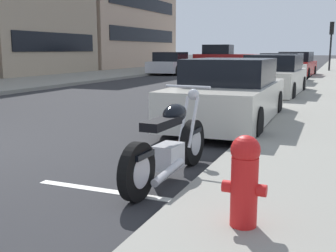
{
  "coord_description": "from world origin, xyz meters",
  "views": [
    {
      "loc": [
        -3.87,
        -6.19,
        1.56
      ],
      "look_at": [
        0.75,
        -4.3,
        0.65
      ],
      "focal_mm": 44.43,
      "sensor_mm": 36.0,
      "label": 1
    }
  ],
  "objects_px": {
    "parked_motorcycle": "(170,146)",
    "traffic_signal_near_corner": "(331,35)",
    "parked_car_mid_block": "(282,70)",
    "crossing_truck": "(228,59)",
    "parked_car_at_intersection": "(273,77)",
    "parked_car_second_in_row": "(230,94)",
    "car_opposite_curb": "(170,64)",
    "fire_hydrant": "(245,179)",
    "parked_car_across_street": "(296,65)"
  },
  "relations": [
    {
      "from": "parked_motorcycle",
      "to": "parked_car_second_in_row",
      "type": "height_order",
      "value": "parked_car_second_in_row"
    },
    {
      "from": "parked_motorcycle",
      "to": "traffic_signal_near_corner",
      "type": "height_order",
      "value": "traffic_signal_near_corner"
    },
    {
      "from": "parked_motorcycle",
      "to": "car_opposite_curb",
      "type": "distance_m",
      "value": 22.65
    },
    {
      "from": "parked_car_second_in_row",
      "to": "parked_car_mid_block",
      "type": "relative_size",
      "value": 1.05
    },
    {
      "from": "parked_motorcycle",
      "to": "parked_car_mid_block",
      "type": "distance_m",
      "value": 15.06
    },
    {
      "from": "parked_car_at_intersection",
      "to": "crossing_truck",
      "type": "height_order",
      "value": "crossing_truck"
    },
    {
      "from": "parked_motorcycle",
      "to": "crossing_truck",
      "type": "xyz_separation_m",
      "value": [
        25.8,
        5.82,
        0.49
      ]
    },
    {
      "from": "parked_motorcycle",
      "to": "parked_car_across_street",
      "type": "xyz_separation_m",
      "value": [
        20.62,
        0.48,
        0.26
      ]
    },
    {
      "from": "car_opposite_curb",
      "to": "traffic_signal_near_corner",
      "type": "xyz_separation_m",
      "value": [
        5.88,
        -9.63,
        1.88
      ]
    },
    {
      "from": "fire_hydrant",
      "to": "crossing_truck",
      "type": "bearing_deg",
      "value": 14.48
    },
    {
      "from": "parked_motorcycle",
      "to": "parked_car_mid_block",
      "type": "height_order",
      "value": "parked_car_mid_block"
    },
    {
      "from": "parked_car_at_intersection",
      "to": "parked_car_mid_block",
      "type": "bearing_deg",
      "value": 5.43
    },
    {
      "from": "parked_car_mid_block",
      "to": "parked_car_across_street",
      "type": "bearing_deg",
      "value": 0.5
    },
    {
      "from": "parked_motorcycle",
      "to": "fire_hydrant",
      "type": "height_order",
      "value": "parked_motorcycle"
    },
    {
      "from": "parked_car_second_in_row",
      "to": "parked_car_mid_block",
      "type": "xyz_separation_m",
      "value": [
        11.09,
        0.32,
        0.02
      ]
    },
    {
      "from": "parked_car_mid_block",
      "to": "fire_hydrant",
      "type": "height_order",
      "value": "parked_car_mid_block"
    },
    {
      "from": "parked_car_second_in_row",
      "to": "fire_hydrant",
      "type": "bearing_deg",
      "value": -165.64
    },
    {
      "from": "parked_car_at_intersection",
      "to": "fire_hydrant",
      "type": "distance_m",
      "value": 11.26
    },
    {
      "from": "fire_hydrant",
      "to": "parked_car_second_in_row",
      "type": "bearing_deg",
      "value": 15.27
    },
    {
      "from": "parked_motorcycle",
      "to": "fire_hydrant",
      "type": "bearing_deg",
      "value": -134.78
    },
    {
      "from": "parked_car_across_street",
      "to": "car_opposite_curb",
      "type": "bearing_deg",
      "value": 91.23
    },
    {
      "from": "crossing_truck",
      "to": "parked_car_across_street",
      "type": "bearing_deg",
      "value": 132.91
    },
    {
      "from": "crossing_truck",
      "to": "parked_car_at_intersection",
      "type": "bearing_deg",
      "value": 106.36
    },
    {
      "from": "parked_motorcycle",
      "to": "car_opposite_curb",
      "type": "relative_size",
      "value": 0.47
    },
    {
      "from": "parked_car_across_street",
      "to": "fire_hydrant",
      "type": "relative_size",
      "value": 5.43
    },
    {
      "from": "parked_motorcycle",
      "to": "parked_car_at_intersection",
      "type": "xyz_separation_m",
      "value": [
        9.86,
        0.22,
        0.24
      ]
    },
    {
      "from": "parked_car_at_intersection",
      "to": "parked_motorcycle",
      "type": "bearing_deg",
      "value": -177.22
    },
    {
      "from": "parked_motorcycle",
      "to": "traffic_signal_near_corner",
      "type": "bearing_deg",
      "value": 0.63
    },
    {
      "from": "parked_car_mid_block",
      "to": "car_opposite_curb",
      "type": "xyz_separation_m",
      "value": [
        5.96,
        7.89,
        0.01
      ]
    },
    {
      "from": "parked_car_second_in_row",
      "to": "crossing_truck",
      "type": "relative_size",
      "value": 0.84
    },
    {
      "from": "parked_car_second_in_row",
      "to": "parked_car_at_intersection",
      "type": "relative_size",
      "value": 1.02
    },
    {
      "from": "crossing_truck",
      "to": "fire_hydrant",
      "type": "height_order",
      "value": "crossing_truck"
    },
    {
      "from": "parked_car_at_intersection",
      "to": "parked_car_across_street",
      "type": "relative_size",
      "value": 1.05
    },
    {
      "from": "parked_motorcycle",
      "to": "crossing_truck",
      "type": "distance_m",
      "value": 26.45
    },
    {
      "from": "parked_car_second_in_row",
      "to": "parked_car_at_intersection",
      "type": "height_order",
      "value": "parked_car_at_intersection"
    },
    {
      "from": "parked_motorcycle",
      "to": "parked_car_at_intersection",
      "type": "bearing_deg",
      "value": 4.38
    },
    {
      "from": "parked_car_second_in_row",
      "to": "parked_car_at_intersection",
      "type": "bearing_deg",
      "value": -1.24
    },
    {
      "from": "traffic_signal_near_corner",
      "to": "parked_car_across_street",
      "type": "bearing_deg",
      "value": 165.34
    },
    {
      "from": "parked_motorcycle",
      "to": "crossing_truck",
      "type": "height_order",
      "value": "crossing_truck"
    },
    {
      "from": "car_opposite_curb",
      "to": "fire_hydrant",
      "type": "distance_m",
      "value": 24.31
    },
    {
      "from": "parked_car_second_in_row",
      "to": "parked_car_across_street",
      "type": "bearing_deg",
      "value": -0.14
    },
    {
      "from": "parked_car_mid_block",
      "to": "car_opposite_curb",
      "type": "distance_m",
      "value": 9.89
    },
    {
      "from": "crossing_truck",
      "to": "parked_car_mid_block",
      "type": "bearing_deg",
      "value": 112.99
    },
    {
      "from": "parked_car_across_street",
      "to": "parked_motorcycle",
      "type": "bearing_deg",
      "value": -174.75
    },
    {
      "from": "parked_motorcycle",
      "to": "fire_hydrant",
      "type": "distance_m",
      "value": 1.77
    },
    {
      "from": "parked_car_at_intersection",
      "to": "parked_car_mid_block",
      "type": "distance_m",
      "value": 5.2
    },
    {
      "from": "parked_car_across_street",
      "to": "traffic_signal_near_corner",
      "type": "distance_m",
      "value": 6.73
    },
    {
      "from": "fire_hydrant",
      "to": "traffic_signal_near_corner",
      "type": "xyz_separation_m",
      "value": [
        28.19,
        0.03,
        2.02
      ]
    },
    {
      "from": "parked_car_mid_block",
      "to": "traffic_signal_near_corner",
      "type": "distance_m",
      "value": 12.11
    },
    {
      "from": "parked_car_mid_block",
      "to": "parked_car_at_intersection",
      "type": "bearing_deg",
      "value": -174.57
    }
  ]
}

